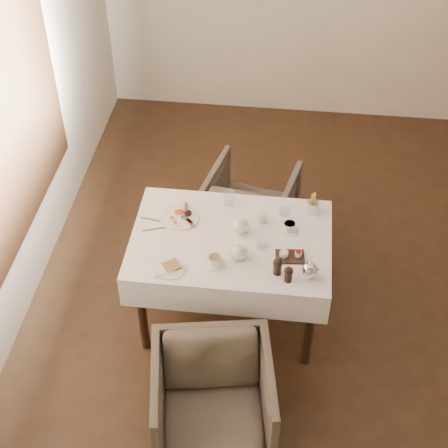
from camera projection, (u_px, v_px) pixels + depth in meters
The scene contains 20 objects.
table at pixel (231, 251), 4.45m from camera, with size 1.28×0.88×0.75m.
armchair_near at pixel (213, 401), 3.99m from camera, with size 0.69×0.71×0.64m, color #4D4439.
armchair_far at pixel (251, 204), 5.32m from camera, with size 0.63×0.65×0.59m, color #4D4439.
breakfast_plate at pixel (180, 216), 4.51m from camera, with size 0.26×0.26×0.03m.
side_plate at pixel (168, 268), 4.17m from camera, with size 0.20×0.19×0.02m.
teapot_centre at pixel (241, 225), 4.38m from camera, with size 0.15×0.11×0.12m, color white, non-canonical shape.
teapot_front at pixel (239, 251), 4.21m from camera, with size 0.15×0.11×0.12m, color white, non-canonical shape.
creamer at pixel (262, 217), 4.47m from camera, with size 0.06×0.06×0.07m, color white.
teacup_near at pixel (215, 261), 4.19m from camera, with size 0.13×0.13×0.06m.
teacup_far at pixel (289, 227), 4.41m from camera, with size 0.13×0.13×0.06m.
glass_left at pixel (229, 198), 4.59m from camera, with size 0.07×0.07×0.10m, color silver.
glass_mid at pixel (262, 241), 4.29m from camera, with size 0.07×0.07×0.09m, color silver.
glass_right at pixel (285, 208), 4.51m from camera, with size 0.07×0.07×0.10m, color silver.
condiment_board at pixel (290, 256), 4.24m from camera, with size 0.19×0.13×0.05m.
pepper_mill_left at pixel (278, 266), 4.11m from camera, with size 0.06×0.06×0.12m, color black, non-canonical shape.
pepper_mill_right at pixel (288, 274), 4.07m from camera, with size 0.05×0.05×0.11m, color black, non-canonical shape.
silver_pot at pixel (310, 269), 4.09m from camera, with size 0.12×0.10×0.13m, color white, non-canonical shape.
fries_cup at pixel (313, 204), 4.51m from camera, with size 0.07×0.07×0.16m.
cutlery_fork at pixel (155, 220), 4.50m from camera, with size 0.02×0.21×0.00m, color silver.
cutlery_knife at pixel (156, 229), 4.44m from camera, with size 0.01×0.18×0.00m, color silver.
Camera 1 is at (-0.48, -3.32, 3.79)m, focal length 55.00 mm.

